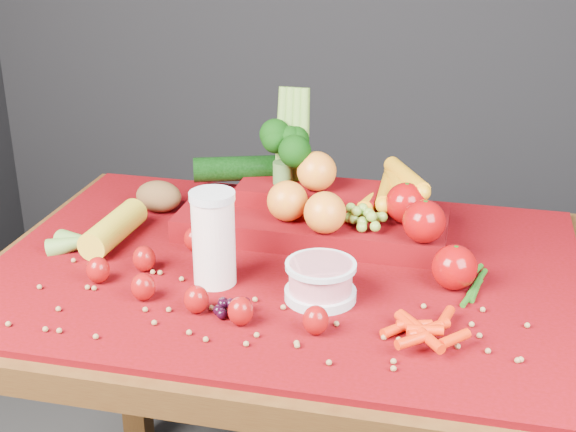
% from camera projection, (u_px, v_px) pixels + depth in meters
% --- Properties ---
extents(table, '(1.10, 0.80, 0.75)m').
position_uv_depth(table, '(286.00, 316.00, 1.50)').
color(table, '#3B1F0D').
rests_on(table, ground).
extents(red_cloth, '(1.05, 0.75, 0.01)m').
position_uv_depth(red_cloth, '(285.00, 268.00, 1.46)').
color(red_cloth, '#65030E').
rests_on(red_cloth, table).
extents(milk_glass, '(0.08, 0.08, 0.17)m').
position_uv_depth(milk_glass, '(214.00, 235.00, 1.36)').
color(milk_glass, '#F4DBD4').
rests_on(milk_glass, red_cloth).
extents(yogurt_bowl, '(0.12, 0.12, 0.07)m').
position_uv_depth(yogurt_bowl, '(321.00, 280.00, 1.33)').
color(yogurt_bowl, silver).
rests_on(yogurt_bowl, red_cloth).
extents(strawberry_scatter, '(0.44, 0.28, 0.05)m').
position_uv_depth(strawberry_scatter, '(188.00, 280.00, 1.34)').
color(strawberry_scatter, maroon).
rests_on(strawberry_scatter, red_cloth).
extents(dark_grape_cluster, '(0.06, 0.05, 0.03)m').
position_uv_depth(dark_grape_cluster, '(234.00, 308.00, 1.28)').
color(dark_grape_cluster, black).
rests_on(dark_grape_cluster, red_cloth).
extents(soybean_scatter, '(0.84, 0.24, 0.01)m').
position_uv_depth(soybean_scatter, '(256.00, 317.00, 1.28)').
color(soybean_scatter, olive).
rests_on(soybean_scatter, red_cloth).
extents(corn_ear, '(0.19, 0.24, 0.06)m').
position_uv_depth(corn_ear, '(94.00, 237.00, 1.51)').
color(corn_ear, yellow).
rests_on(corn_ear, red_cloth).
extents(potato, '(0.10, 0.07, 0.07)m').
position_uv_depth(potato, '(159.00, 196.00, 1.68)').
color(potato, brown).
rests_on(potato, red_cloth).
extents(baby_carrot_pile, '(0.18, 0.17, 0.03)m').
position_uv_depth(baby_carrot_pile, '(425.00, 330.00, 1.22)').
color(baby_carrot_pile, red).
rests_on(baby_carrot_pile, red_cloth).
extents(green_bean_pile, '(0.14, 0.12, 0.01)m').
position_uv_depth(green_bean_pile, '(478.00, 285.00, 1.37)').
color(green_bean_pile, '#1D5713').
rests_on(green_bean_pile, red_cloth).
extents(produce_mound, '(0.59, 0.37, 0.27)m').
position_uv_depth(produce_mound, '(325.00, 205.00, 1.56)').
color(produce_mound, '#65030E').
rests_on(produce_mound, red_cloth).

